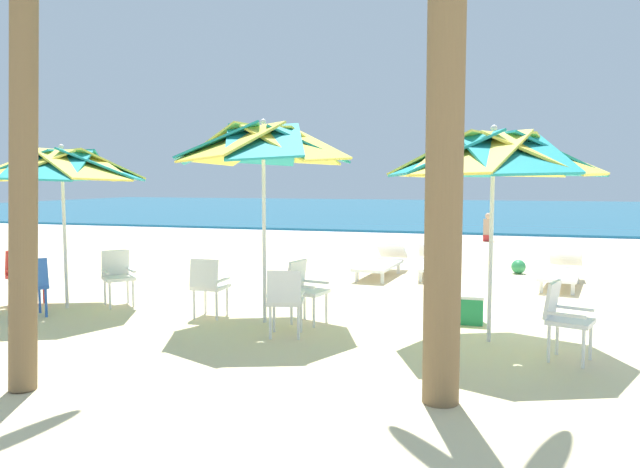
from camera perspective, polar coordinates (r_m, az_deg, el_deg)
The scene contains 21 objects.
ground_plane at distance 10.13m, azimuth 18.83°, elevation -6.37°, with size 80.00×80.00×0.00m, color beige.
sea at distance 40.16m, azimuth 17.07°, elevation 2.17°, with size 80.00×36.00×0.10m, color #19607F.
surf_foam at distance 21.91m, azimuth 17.56°, elevation -0.25°, with size 80.00×0.70×0.01m, color white.
beach_umbrella_0 at distance 7.51m, azimuth 16.16°, elevation 7.13°, with size 2.57×2.57×2.63m.
plastic_chair_0 at distance 7.13m, azimuth 22.21°, elevation -7.20°, with size 0.58×0.56×0.87m.
beach_umbrella_1 at distance 8.25m, azimuth -5.41°, elevation 8.35°, with size 2.49×2.49×2.80m.
plastic_chair_1 at distance 7.57m, azimuth -3.33°, elevation -6.12°, with size 0.53×0.55×0.87m.
plastic_chair_2 at distance 8.74m, azimuth -10.58°, elevation -4.67°, with size 0.44×0.47×0.87m.
plastic_chair_3 at distance 8.30m, azimuth -1.46°, elevation -5.11°, with size 0.55×0.53×0.87m.
beach_umbrella_2 at distance 9.94m, azimuth -23.34°, elevation 5.91°, with size 2.51×2.51×2.52m.
plastic_chair_4 at distance 9.57m, azimuth -25.86°, elevation -4.26°, with size 0.63×0.62×0.87m.
plastic_chair_5 at distance 10.00m, azimuth -18.70°, elevation -3.63°, with size 0.63×0.63×0.87m.
plastic_chair_6 at distance 10.71m, azimuth -26.36°, elevation -3.32°, with size 0.56×0.54×0.87m.
sun_lounger_0 at distance 12.06m, azimuth 21.98°, elevation -3.30°, with size 0.99×2.22×0.62m.
sun_lounger_1 at distance 12.65m, azimuth 10.75°, elevation -2.63°, with size 0.87×2.20×0.62m.
sun_lounger_2 at distance 12.42m, azimuth 5.85°, elevation -2.71°, with size 0.81×2.19×0.62m.
palm_tree_1 at distance 6.40m, azimuth -26.47°, elevation 14.88°, with size 2.87×2.54×4.88m.
palm_tree_2 at distance 5.31m, azimuth 12.07°, elevation 13.72°, with size 2.71×3.00×4.66m.
cooler_box at distance 8.59m, azimuth 13.65°, elevation -6.90°, with size 0.50×0.34×0.40m.
beach_ball at distance 13.35m, azimuth 18.36°, elevation -2.97°, with size 0.30×0.30×0.30m, color #2D8C4C.
beachgoer_seated at distance 20.31m, azimuth 15.69°, elevation 0.20°, with size 0.30×0.93×0.92m.
Camera 1 is at (-0.46, -9.93, 1.97)m, focal length 33.64 mm.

